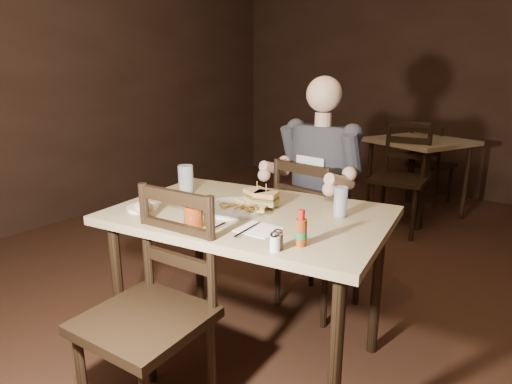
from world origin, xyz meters
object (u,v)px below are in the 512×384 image
Objects in this scene: bg_chair_near at (400,179)px; hot_sauce at (301,228)px; bg_chair_far at (431,164)px; syrup_dispenser at (194,214)px; glass_left at (186,179)px; side_plate at (143,209)px; chair_far at (319,235)px; chair_near at (145,320)px; glass_right at (340,202)px; dinner_plate at (234,209)px; diner at (318,159)px; main_table at (250,227)px; bg_table at (419,148)px.

bg_chair_near is 7.08× the size of hot_sauce.
bg_chair_near reaches higher than hot_sauce.
bg_chair_far is 7.82× the size of syrup_dispenser.
bg_chair_near is 6.64× the size of glass_left.
hot_sauce reaches higher than side_plate.
bg_chair_near reaches higher than chair_far.
chair_near is 0.97× the size of bg_chair_near.
hot_sauce is at bearing -86.32° from glass_right.
dinner_plate is at bearing 34.22° from side_plate.
diner is at bearing 47.33° from glass_left.
main_table is at bearing 103.06° from bg_chair_far.
side_plate is at bearing 168.02° from syrup_dispenser.
dinner_plate is 0.27m from syrup_dispenser.
diner is 3.12× the size of dinner_plate.
chair_near reaches higher than syrup_dispenser.
glass_left is at bearing -99.95° from bg_table.
syrup_dispenser is at bearing -42.16° from glass_left.
hot_sauce reaches higher than bg_chair_far.
dinner_plate is 2.60× the size of syrup_dispenser.
diner is (0.02, -1.62, 0.44)m from bg_chair_near.
bg_table is at bearing 103.24° from bg_chair_far.
syrup_dispenser is (-0.08, -3.06, 0.14)m from bg_table.
glass_left is at bearing 98.23° from side_plate.
bg_table is 7.86× the size of glass_right.
bg_table is 1.12× the size of chair_near.
bg_chair_near is at bearing 99.15° from diner.
dinner_plate is 0.50m from hot_sauce.
side_plate is at bearing -150.57° from glass_right.
bg_chair_near is at bearing 89.74° from main_table.
bg_chair_far reaches higher than side_plate.
chair_near reaches higher than bg_table.
chair_far reaches higher than bg_chair_far.
chair_far reaches higher than main_table.
bg_table is 3.69× the size of dinner_plate.
chair_far reaches higher than dinner_plate.
hot_sauce is at bearing 2.15° from syrup_dispenser.
main_table is 0.49m from glass_left.
glass_left is 0.84m from glass_right.
chair_near is at bearing -142.85° from hot_sauce.
chair_near reaches higher than bg_chair_far.
glass_right is at bearing 133.58° from chair_far.
syrup_dispenser is (-0.07, -0.30, 0.13)m from main_table.
chair_far is (0.03, -2.12, -0.22)m from bg_table.
diner is 0.65m from dinner_plate.
hot_sauce is (0.38, -3.53, 0.41)m from bg_chair_far.
chair_far is 0.75m from dinner_plate.
main_table is 9.08× the size of glass_left.
bg_table is at bearing 82.02° from side_plate.
hot_sauce is (0.38, -2.43, 0.35)m from bg_chair_near.
glass_right is at bearing 24.96° from main_table.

